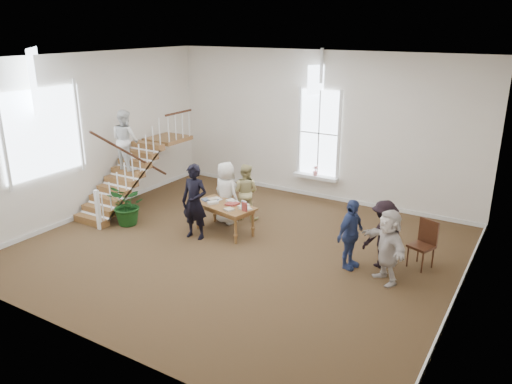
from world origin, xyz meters
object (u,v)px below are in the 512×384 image
Objects in this scene: police_officer at (195,202)px; person_yellow at (245,192)px; library_table at (225,208)px; side_chair at (424,241)px; elderly_woman at (226,193)px; woman_cluster_a at (350,234)px; woman_cluster_b at (383,234)px; woman_cluster_c at (388,246)px; floor_plant at (128,205)px.

person_yellow is (0.40, 1.75, -0.17)m from police_officer.
side_chair reaches higher than library_table.
elderly_woman is at bearing -157.29° from side_chair.
library_table is 1.04× the size of elderly_woman.
side_chair is (1.40, 0.92, -0.18)m from woman_cluster_a.
library_table is at bearing 98.00° from woman_cluster_a.
woman_cluster_a is at bearing 8.44° from library_table.
woman_cluster_a is 1.03× the size of woman_cluster_b.
elderly_woman is 1.56× the size of side_chair.
floor_plant is (-6.93, -0.54, -0.24)m from woman_cluster_c.
library_table is at bearing -143.62° from woman_cluster_c.
elderly_woman is 1.10× the size of woman_cluster_b.
floor_plant is at bearing -45.50° from woman_cluster_b.
floor_plant is at bearing -178.12° from police_officer.
person_yellow is at bearing 71.19° from police_officer.
police_officer is 1.26m from elderly_woman.
woman_cluster_c is at bearing -2.89° from police_officer.
woman_cluster_a reaches higher than floor_plant.
woman_cluster_c is at bearing 6.52° from library_table.
side_chair is (7.43, 1.67, 0.05)m from floor_plant.
floor_plant is 1.05× the size of side_chair.
library_table is at bearing 83.64° from person_yellow.
elderly_woman reaches higher than person_yellow.
police_officer reaches higher than elderly_woman.
police_officer is 4.66m from woman_cluster_b.
floor_plant is at bearing -147.84° from library_table.
woman_cluster_a is at bearing -178.20° from elderly_woman.
person_yellow is at bearing -107.62° from elderly_woman.
person_yellow is (-0.06, 1.09, 0.10)m from library_table.
woman_cluster_c is at bearing -92.75° from side_chair.
floor_plant is (-2.46, -2.03, -0.22)m from person_yellow.
floor_plant is (-2.06, -0.28, -0.39)m from police_officer.
police_officer is 2.12m from floor_plant.
person_yellow is at bearing -67.09° from woman_cluster_b.
police_officer is 1.22× the size of person_yellow.
elderly_woman is at bearing 132.83° from library_table.
woman_cluster_c is at bearing 4.47° from floor_plant.
library_table is 0.85m from police_officer.
side_chair is at bearing 166.40° from person_yellow.
floor_plant is at bearing -146.11° from side_chair.
library_table is 1.10m from person_yellow.
woman_cluster_a is at bearing 7.01° from floor_plant.
library_table is at bearing -52.20° from woman_cluster_b.
elderly_woman is 3.95m from woman_cluster_a.
woman_cluster_a is 1.69m from side_chair.
police_officer reaches higher than woman_cluster_b.
police_officer is at bearing -144.30° from side_chair.
floor_plant reaches higher than library_table.
elderly_woman reaches higher than woman_cluster_a.
floor_plant is (-2.16, -1.53, -0.28)m from elderly_woman.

